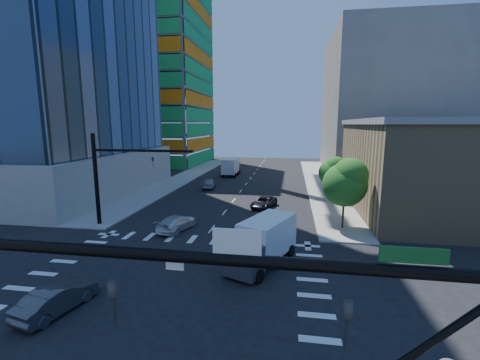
# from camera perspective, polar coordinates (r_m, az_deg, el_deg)

# --- Properties ---
(ground) EXTENTS (160.00, 160.00, 0.00)m
(ground) POSITION_cam_1_polar(r_m,az_deg,el_deg) (21.05, -13.50, -18.81)
(ground) COLOR black
(ground) RESTS_ON ground
(road_markings) EXTENTS (20.00, 20.00, 0.01)m
(road_markings) POSITION_cam_1_polar(r_m,az_deg,el_deg) (21.05, -13.50, -18.79)
(road_markings) COLOR silver
(road_markings) RESTS_ON ground
(sidewalk_ne) EXTENTS (5.00, 60.00, 0.15)m
(sidewalk_ne) POSITION_cam_1_polar(r_m,az_deg,el_deg) (58.04, 13.98, -0.27)
(sidewalk_ne) COLOR gray
(sidewalk_ne) RESTS_ON ground
(sidewalk_nw) EXTENTS (5.00, 60.00, 0.15)m
(sidewalk_nw) POSITION_cam_1_polar(r_m,az_deg,el_deg) (61.16, -10.04, 0.39)
(sidewalk_nw) COLOR gray
(sidewalk_nw) RESTS_ON ground
(construction_building) EXTENTS (25.16, 34.50, 70.60)m
(construction_building) POSITION_cam_1_polar(r_m,az_deg,el_deg) (87.47, -15.38, 19.16)
(construction_building) COLOR slate
(construction_building) RESTS_ON ground
(commercial_building) EXTENTS (20.50, 22.50, 10.60)m
(commercial_building) POSITION_cam_1_polar(r_m,az_deg,el_deg) (43.00, 33.18, 2.00)
(commercial_building) COLOR #8D7852
(commercial_building) RESTS_ON ground
(bg_building_ne) EXTENTS (24.00, 30.00, 28.00)m
(bg_building_ne) POSITION_cam_1_polar(r_m,az_deg,el_deg) (74.68, 24.87, 12.06)
(bg_building_ne) COLOR slate
(bg_building_ne) RESTS_ON ground
(signal_mast_nw) EXTENTS (10.20, 0.40, 9.00)m
(signal_mast_nw) POSITION_cam_1_polar(r_m,az_deg,el_deg) (33.68, -22.17, 1.44)
(signal_mast_nw) COLOR black
(signal_mast_nw) RESTS_ON sidewalk_nw
(tree_south) EXTENTS (4.16, 4.16, 6.82)m
(tree_south) POSITION_cam_1_polar(r_m,az_deg,el_deg) (31.75, 18.40, -0.28)
(tree_south) COLOR #382316
(tree_south) RESTS_ON sidewalk_ne
(tree_north) EXTENTS (3.54, 3.52, 5.78)m
(tree_north) POSITION_cam_1_polar(r_m,az_deg,el_deg) (43.63, 16.26, 1.55)
(tree_north) COLOR #382316
(tree_north) RESTS_ON sidewalk_ne
(car_nb_far) EXTENTS (3.34, 5.13, 1.31)m
(car_nb_far) POSITION_cam_1_polar(r_m,az_deg,el_deg) (39.14, 4.25, -3.97)
(car_nb_far) COLOR black
(car_nb_far) RESTS_ON ground
(car_sb_near) EXTENTS (3.14, 5.30, 1.44)m
(car_sb_near) POSITION_cam_1_polar(r_m,az_deg,el_deg) (31.49, -11.15, -7.47)
(car_sb_near) COLOR silver
(car_sb_near) RESTS_ON ground
(car_sb_mid) EXTENTS (2.43, 4.88, 1.60)m
(car_sb_mid) POSITION_cam_1_polar(r_m,az_deg,el_deg) (50.83, -5.52, -0.60)
(car_sb_mid) COLOR gray
(car_sb_mid) RESTS_ON ground
(car_sb_cross) EXTENTS (2.50, 4.73, 1.48)m
(car_sb_cross) POSITION_cam_1_polar(r_m,az_deg,el_deg) (20.89, -29.68, -17.83)
(car_sb_cross) COLOR #414145
(car_sb_cross) RESTS_ON ground
(box_truck_near) EXTENTS (4.85, 6.72, 3.24)m
(box_truck_near) POSITION_cam_1_polar(r_m,az_deg,el_deg) (23.32, 3.71, -11.71)
(box_truck_near) COLOR black
(box_truck_near) RESTS_ON ground
(box_truck_far) EXTENTS (2.81, 6.52, 3.41)m
(box_truck_far) POSITION_cam_1_polar(r_m,az_deg,el_deg) (63.41, -1.55, 2.18)
(box_truck_far) COLOR black
(box_truck_far) RESTS_ON ground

